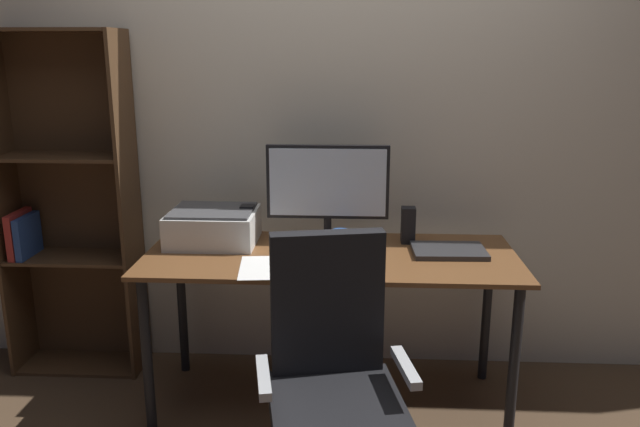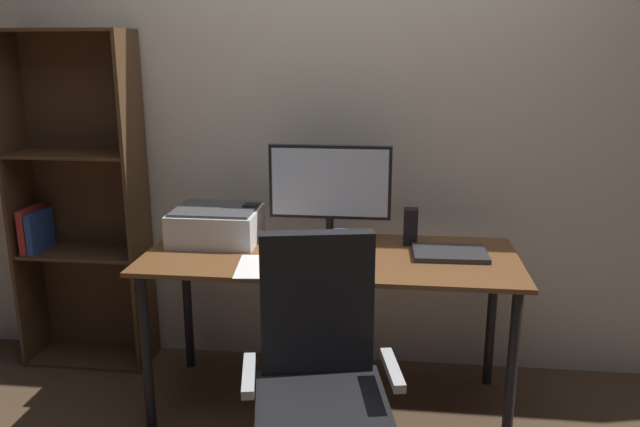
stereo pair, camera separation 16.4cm
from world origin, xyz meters
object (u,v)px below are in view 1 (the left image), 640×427
object	(u,v)px
speaker_left	(248,223)
bookshelf	(68,208)
laptop	(449,251)
office_chair	(333,396)
monitor	(328,187)
coffee_mug	(341,241)
mouse	(368,263)
speaker_right	(408,225)
desk	(330,272)
printer	(213,226)
keyboard	(313,265)

from	to	relation	value
speaker_left	bookshelf	xyz separation A→B (m)	(-0.93, 0.15, 0.02)
laptop	office_chair	world-z (taller)	office_chair
monitor	speaker_left	xyz separation A→B (m)	(-0.38, -0.01, -0.18)
coffee_mug	bookshelf	size ratio (longest dim) A/B	0.06
monitor	mouse	distance (m)	0.47
speaker_right	speaker_left	bearing A→B (deg)	180.00
coffee_mug	laptop	bearing A→B (deg)	1.07
bookshelf	monitor	bearing A→B (deg)	-6.18
coffee_mug	speaker_left	size ratio (longest dim) A/B	0.60
mouse	bookshelf	world-z (taller)	bookshelf
monitor	speaker_left	world-z (taller)	monitor
office_chair	monitor	bearing A→B (deg)	82.61
desk	coffee_mug	size ratio (longest dim) A/B	16.27
monitor	bookshelf	distance (m)	1.32
monitor	printer	distance (m)	0.56
desk	keyboard	size ratio (longest dim) A/B	5.68
mouse	office_chair	distance (m)	0.64
mouse	monitor	bearing A→B (deg)	120.04
speaker_left	bookshelf	bearing A→B (deg)	170.88
speaker_left	printer	distance (m)	0.16
speaker_left	printer	world-z (taller)	speaker_left
office_chair	keyboard	bearing A→B (deg)	89.85
coffee_mug	laptop	world-z (taller)	coffee_mug
laptop	printer	world-z (taller)	printer
laptop	speaker_right	bearing A→B (deg)	137.38
desk	speaker_right	xyz separation A→B (m)	(0.35, 0.19, 0.17)
mouse	keyboard	bearing A→B (deg)	-173.52
desk	monitor	size ratio (longest dim) A/B	2.90
mouse	laptop	xyz separation A→B (m)	(0.36, 0.20, -0.01)
desk	bookshelf	world-z (taller)	bookshelf
monitor	speaker_left	size ratio (longest dim) A/B	3.33
coffee_mug	speaker_right	world-z (taller)	speaker_right
coffee_mug	speaker_right	distance (m)	0.35
printer	coffee_mug	bearing A→B (deg)	-10.10
printer	bookshelf	distance (m)	0.80
keyboard	bookshelf	world-z (taller)	bookshelf
keyboard	speaker_left	world-z (taller)	speaker_left
printer	bookshelf	bearing A→B (deg)	165.61
speaker_left	bookshelf	distance (m)	0.94
office_chair	bookshelf	bearing A→B (deg)	131.51
coffee_mug	printer	bearing A→B (deg)	169.90
keyboard	printer	bearing A→B (deg)	148.32
coffee_mug	bookshelf	bearing A→B (deg)	167.45
keyboard	printer	size ratio (longest dim) A/B	0.72
laptop	desk	bearing A→B (deg)	-177.23
desk	monitor	world-z (taller)	monitor
speaker_left	coffee_mug	bearing A→B (deg)	-19.46
coffee_mug	speaker_right	size ratio (longest dim) A/B	0.60
speaker_left	speaker_right	world-z (taller)	same
office_chair	coffee_mug	bearing A→B (deg)	78.25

